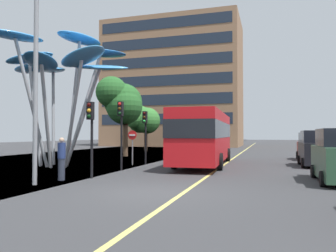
% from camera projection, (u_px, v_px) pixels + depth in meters
% --- Properties ---
extents(ground, '(120.00, 240.00, 0.10)m').
position_uv_depth(ground, '(131.00, 193.00, 11.66)').
color(ground, '#38383A').
extents(red_bus, '(3.19, 11.22, 3.60)m').
position_uv_depth(red_bus, '(204.00, 135.00, 21.72)').
color(red_bus, red).
rests_on(red_bus, ground).
extents(leaf_sculpture, '(8.87, 7.96, 8.79)m').
position_uv_depth(leaf_sculpture, '(60.00, 64.00, 20.77)').
color(leaf_sculpture, '#9EA0A5').
rests_on(leaf_sculpture, ground).
extents(traffic_light_kerb_near, '(0.28, 0.42, 3.46)m').
position_uv_depth(traffic_light_kerb_near, '(91.00, 123.00, 15.06)').
color(traffic_light_kerb_near, black).
rests_on(traffic_light_kerb_near, ground).
extents(traffic_light_kerb_far, '(0.28, 0.42, 3.81)m').
position_uv_depth(traffic_light_kerb_far, '(121.00, 121.00, 18.47)').
color(traffic_light_kerb_far, black).
rests_on(traffic_light_kerb_far, ground).
extents(traffic_light_island_mid, '(0.28, 0.42, 3.53)m').
position_uv_depth(traffic_light_island_mid, '(145.00, 126.00, 22.17)').
color(traffic_light_island_mid, black).
rests_on(traffic_light_island_mid, ground).
extents(traffic_light_opposite, '(0.28, 0.42, 3.51)m').
position_uv_depth(traffic_light_opposite, '(176.00, 128.00, 30.06)').
color(traffic_light_opposite, black).
rests_on(traffic_light_opposite, ground).
extents(car_parked_far, '(1.90, 4.02, 2.23)m').
position_uv_depth(car_parked_far, '(316.00, 150.00, 20.68)').
color(car_parked_far, black).
rests_on(car_parked_far, ground).
extents(car_side_street, '(1.96, 3.82, 2.14)m').
position_uv_depth(car_side_street, '(311.00, 147.00, 26.03)').
color(car_side_street, maroon).
rests_on(car_side_street, ground).
extents(street_lamp, '(1.48, 0.44, 7.87)m').
position_uv_depth(street_lamp, '(42.00, 59.00, 13.15)').
color(street_lamp, gray).
rests_on(street_lamp, ground).
extents(tree_pavement_near, '(4.08, 3.95, 7.23)m').
position_uv_depth(tree_pavement_near, '(122.00, 102.00, 30.33)').
color(tree_pavement_near, brown).
rests_on(tree_pavement_near, ground).
extents(tree_pavement_far, '(4.49, 4.47, 5.62)m').
position_uv_depth(tree_pavement_far, '(142.00, 120.00, 41.99)').
color(tree_pavement_far, brown).
rests_on(tree_pavement_far, ground).
extents(pedestrian, '(0.34, 0.34, 1.86)m').
position_uv_depth(pedestrian, '(62.00, 159.00, 14.45)').
color(pedestrian, '#2D3342').
rests_on(pedestrian, ground).
extents(no_entry_sign, '(0.60, 0.12, 2.25)m').
position_uv_depth(no_entry_sign, '(132.00, 142.00, 21.74)').
color(no_entry_sign, gray).
rests_on(no_entry_sign, ground).
extents(backdrop_building, '(23.24, 12.55, 21.62)m').
position_uv_depth(backdrop_building, '(174.00, 85.00, 59.36)').
color(backdrop_building, '#936B4C').
rests_on(backdrop_building, ground).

